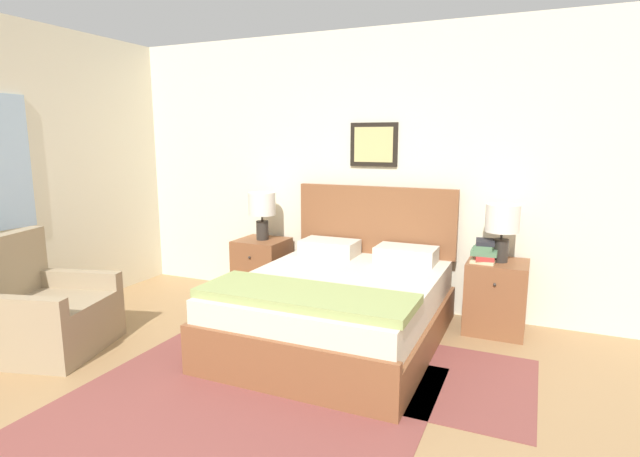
{
  "coord_description": "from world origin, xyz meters",
  "views": [
    {
      "loc": [
        1.43,
        -1.33,
        1.6
      ],
      "look_at": [
        0.06,
        1.76,
        0.99
      ],
      "focal_mm": 28.0,
      "sensor_mm": 36.0,
      "label": 1
    }
  ],
  "objects_px": {
    "table_lamp_by_door": "(502,223)",
    "nightstand_by_door": "(496,297)",
    "nightstand_near_window": "(262,269)",
    "armchair": "(43,314)",
    "bed": "(339,305)",
    "table_lamp_near_window": "(262,208)"
  },
  "relations": [
    {
      "from": "nightstand_by_door",
      "to": "table_lamp_by_door",
      "type": "relative_size",
      "value": 1.27
    },
    {
      "from": "nightstand_near_window",
      "to": "table_lamp_by_door",
      "type": "height_order",
      "value": "table_lamp_by_door"
    },
    {
      "from": "bed",
      "to": "table_lamp_by_door",
      "type": "height_order",
      "value": "bed"
    },
    {
      "from": "armchair",
      "to": "nightstand_by_door",
      "type": "distance_m",
      "value": 3.61
    },
    {
      "from": "nightstand_near_window",
      "to": "table_lamp_by_door",
      "type": "bearing_deg",
      "value": 0.09
    },
    {
      "from": "nightstand_near_window",
      "to": "armchair",
      "type": "bearing_deg",
      "value": -115.88
    },
    {
      "from": "bed",
      "to": "table_lamp_by_door",
      "type": "xyz_separation_m",
      "value": [
        1.14,
        0.72,
        0.63
      ]
    },
    {
      "from": "bed",
      "to": "nightstand_near_window",
      "type": "bearing_deg",
      "value": 147.54
    },
    {
      "from": "table_lamp_near_window",
      "to": "table_lamp_by_door",
      "type": "height_order",
      "value": "same"
    },
    {
      "from": "nightstand_by_door",
      "to": "table_lamp_by_door",
      "type": "bearing_deg",
      "value": 17.59
    },
    {
      "from": "table_lamp_near_window",
      "to": "armchair",
      "type": "bearing_deg",
      "value": -116.07
    },
    {
      "from": "table_lamp_by_door",
      "to": "nightstand_by_door",
      "type": "bearing_deg",
      "value": -162.41
    },
    {
      "from": "bed",
      "to": "table_lamp_near_window",
      "type": "height_order",
      "value": "bed"
    },
    {
      "from": "nightstand_by_door",
      "to": "table_lamp_near_window",
      "type": "xyz_separation_m",
      "value": [
        -2.24,
        0.0,
        0.62
      ]
    },
    {
      "from": "nightstand_near_window",
      "to": "table_lamp_by_door",
      "type": "relative_size",
      "value": 1.27
    },
    {
      "from": "armchair",
      "to": "nightstand_near_window",
      "type": "distance_m",
      "value": 2.0
    },
    {
      "from": "bed",
      "to": "nightstand_near_window",
      "type": "relative_size",
      "value": 3.2
    },
    {
      "from": "bed",
      "to": "armchair",
      "type": "height_order",
      "value": "bed"
    },
    {
      "from": "nightstand_near_window",
      "to": "table_lamp_near_window",
      "type": "relative_size",
      "value": 1.27
    },
    {
      "from": "bed",
      "to": "nightstand_near_window",
      "type": "xyz_separation_m",
      "value": [
        -1.13,
        0.72,
        0.0
      ]
    },
    {
      "from": "bed",
      "to": "nightstand_by_door",
      "type": "relative_size",
      "value": 3.2
    },
    {
      "from": "table_lamp_near_window",
      "to": "bed",
      "type": "bearing_deg",
      "value": -32.8
    }
  ]
}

